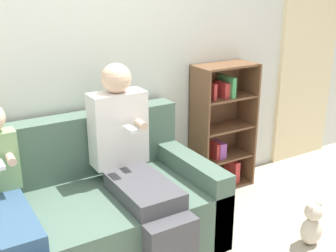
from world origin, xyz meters
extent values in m
cube|color=silver|center=(0.00, 1.06, 1.27)|extent=(10.00, 0.06, 2.55)
cube|color=beige|center=(2.45, 1.01, 1.05)|extent=(0.73, 0.04, 2.10)
cube|color=#4C6656|center=(-0.13, 0.43, 0.21)|extent=(1.80, 0.75, 0.42)
cube|color=#4C6656|center=(-0.13, 0.90, 0.44)|extent=(1.80, 0.18, 0.87)
cube|color=#4C6656|center=(0.70, 0.43, 0.28)|extent=(0.16, 0.75, 0.56)
cube|color=#47474C|center=(0.24, 0.00, 0.21)|extent=(0.33, 0.12, 0.42)
cube|color=#47474C|center=(0.24, 0.34, 0.48)|extent=(0.33, 0.55, 0.11)
cube|color=white|center=(0.24, 0.70, 0.79)|extent=(0.39, 0.17, 0.52)
sphere|color=beige|center=(0.24, 0.70, 1.15)|extent=(0.20, 0.20, 0.20)
cylinder|color=beige|center=(0.35, 0.56, 0.85)|extent=(0.05, 0.10, 0.05)
cube|color=white|center=(0.24, 0.51, 0.85)|extent=(0.05, 0.12, 0.02)
cube|color=#335170|center=(-0.57, 0.36, 0.48)|extent=(0.23, 0.61, 0.11)
cylinder|color=beige|center=(-0.50, 0.62, 0.76)|extent=(0.05, 0.10, 0.05)
cube|color=brown|center=(1.05, 0.88, 0.55)|extent=(0.02, 0.29, 1.11)
cube|color=brown|center=(1.57, 0.88, 0.55)|extent=(0.02, 0.29, 1.11)
cube|color=brown|center=(1.31, 1.01, 0.55)|extent=(0.54, 0.02, 1.11)
cube|color=brown|center=(1.31, 0.88, 0.01)|extent=(0.51, 0.25, 0.02)
cube|color=brown|center=(1.31, 0.88, 0.28)|extent=(0.51, 0.25, 0.02)
cube|color=brown|center=(1.31, 0.88, 0.55)|extent=(0.51, 0.25, 0.02)
cube|color=brown|center=(1.31, 0.88, 0.83)|extent=(0.51, 0.25, 0.02)
cube|color=brown|center=(1.31, 0.88, 1.10)|extent=(0.51, 0.25, 0.02)
cube|color=#934CA3|center=(1.27, 0.88, 0.36)|extent=(0.07, 0.16, 0.14)
cube|color=#C63838|center=(1.22, 0.88, 0.36)|extent=(0.05, 0.14, 0.14)
cube|color=#C63838|center=(1.44, 0.88, 0.12)|extent=(0.05, 0.16, 0.20)
cube|color=#429956|center=(1.33, 0.88, 0.92)|extent=(0.04, 0.21, 0.17)
cube|color=#C63838|center=(1.16, 0.88, 0.90)|extent=(0.03, 0.14, 0.14)
cube|color=#C63838|center=(1.28, 0.88, 0.90)|extent=(0.06, 0.15, 0.13)
ellipsoid|color=beige|center=(1.29, -0.17, 0.10)|extent=(0.16, 0.13, 0.20)
sphere|color=beige|center=(1.29, -0.17, 0.25)|extent=(0.12, 0.12, 0.12)
sphere|color=beige|center=(1.25, -0.17, 0.30)|extent=(0.05, 0.05, 0.05)
sphere|color=beige|center=(1.34, -0.17, 0.30)|extent=(0.05, 0.05, 0.05)
camera|label=1|loc=(-0.89, -1.83, 1.76)|focal=45.00mm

